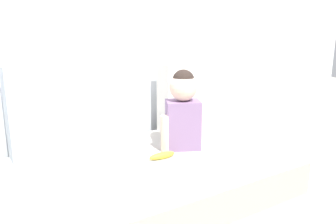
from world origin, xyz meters
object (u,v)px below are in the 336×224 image
throw_pillow_left (47,111)px  banana (163,155)px  couch (154,180)px  throw_pillow_right (193,95)px  toddler (183,109)px

throw_pillow_left → banana: size_ratio=3.26×
couch → banana: 0.22m
throw_pillow_left → banana: 0.74m
couch → throw_pillow_left: (-0.54, 0.33, 0.46)m
couch → throw_pillow_left: throw_pillow_left is taller
couch → throw_pillow_right: throw_pillow_right is taller
toddler → throw_pillow_left: bearing=155.8°
banana → throw_pillow_left: bearing=141.6°
throw_pillow_left → toddler: (0.75, -0.34, -0.02)m
throw_pillow_right → throw_pillow_left: bearing=180.0°
toddler → banana: size_ratio=2.98×
couch → throw_pillow_right: (0.54, 0.33, 0.43)m
throw_pillow_right → banana: bearing=-141.3°
couch → toddler: (0.21, -0.01, 0.44)m
throw_pillow_left → throw_pillow_right: size_ratio=1.03×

